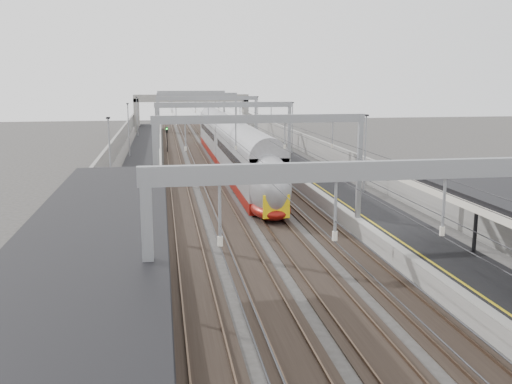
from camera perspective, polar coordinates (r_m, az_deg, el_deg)
name	(u,v)px	position (r m, az deg, el deg)	size (l,w,h in m)	color
platform_left	(141,174)	(57.59, -11.40, 1.79)	(4.00, 120.00, 1.00)	black
platform_right	(299,170)	(59.20, 4.27, 2.23)	(4.00, 120.00, 1.00)	black
tracks	(222,176)	(57.92, -3.45, 1.59)	(11.40, 140.00, 0.20)	black
overhead_line	(215,112)	(63.80, -4.14, 7.97)	(13.00, 140.00, 6.60)	gray
canopy_left	(82,258)	(15.64, -16.97, -6.30)	(4.40, 30.00, 4.24)	black
overbridge	(192,103)	(112.06, -6.46, 8.86)	(22.00, 2.20, 6.90)	gray
wall_left	(108,164)	(57.63, -14.62, 2.76)	(0.30, 120.00, 3.20)	gray
wall_right	(329,159)	(59.87, 7.27, 3.34)	(0.30, 120.00, 3.20)	gray
train	(232,150)	(61.52, -2.45, 4.21)	(2.88, 52.46, 4.55)	maroon
signal_green	(167,135)	(77.34, -8.90, 5.65)	(0.32, 0.32, 3.48)	black
signal_red_near	(227,132)	(81.26, -2.97, 6.03)	(0.32, 0.32, 3.48)	black
signal_red_far	(234,127)	(90.57, -2.23, 6.56)	(0.32, 0.32, 3.48)	black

